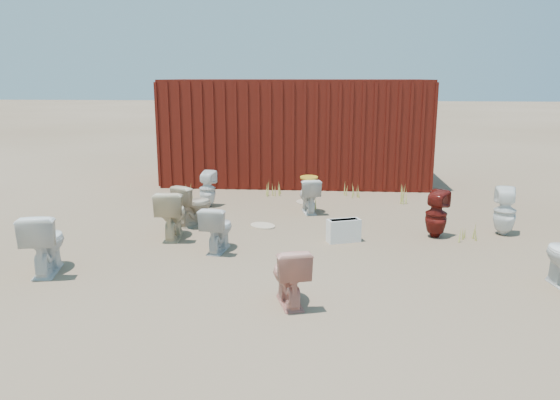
# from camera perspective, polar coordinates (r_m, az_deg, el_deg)

# --- Properties ---
(ground) EXTENTS (100.00, 100.00, 0.00)m
(ground) POSITION_cam_1_polar(r_m,az_deg,el_deg) (8.22, -0.35, -4.67)
(ground) COLOR brown
(ground) RESTS_ON ground
(shipping_container) EXTENTS (6.00, 2.40, 2.40)m
(shipping_container) POSITION_cam_1_polar(r_m,az_deg,el_deg) (13.09, 1.69, 7.23)
(shipping_container) COLOR #46130B
(shipping_container) RESTS_ON ground
(toilet_front_a) EXTENTS (0.61, 0.86, 0.80)m
(toilet_front_a) POSITION_cam_1_polar(r_m,az_deg,el_deg) (7.59, -23.38, -4.08)
(toilet_front_a) COLOR white
(toilet_front_a) RESTS_ON ground
(toilet_front_pink) EXTENTS (0.55, 0.74, 0.67)m
(toilet_front_pink) POSITION_cam_1_polar(r_m,az_deg,el_deg) (6.04, 0.98, -7.84)
(toilet_front_pink) COLOR tan
(toilet_front_pink) RESTS_ON ground
(toilet_front_c) EXTENTS (0.45, 0.70, 0.67)m
(toilet_front_c) POSITION_cam_1_polar(r_m,az_deg,el_deg) (7.89, -6.54, -2.95)
(toilet_front_c) COLOR silver
(toilet_front_c) RESTS_ON ground
(toilet_front_maroon) EXTENTS (0.46, 0.47, 0.74)m
(toilet_front_maroon) POSITION_cam_1_polar(r_m,az_deg,el_deg) (8.83, 16.01, -1.43)
(toilet_front_maroon) COLOR #601510
(toilet_front_maroon) RESTS_ON ground
(toilet_back_a) EXTENTS (0.37, 0.38, 0.70)m
(toilet_back_a) POSITION_cam_1_polar(r_m,az_deg,el_deg) (10.60, -7.59, 1.16)
(toilet_back_a) COLOR white
(toilet_back_a) RESTS_ON ground
(toilet_back_beige_left) EXTENTS (0.50, 0.79, 0.77)m
(toilet_back_beige_left) POSITION_cam_1_polar(r_m,az_deg,el_deg) (8.62, -11.26, -1.44)
(toilet_back_beige_left) COLOR beige
(toilet_back_beige_left) RESTS_ON ground
(toilet_back_beige_right) EXTENTS (0.70, 0.79, 0.70)m
(toilet_back_beige_right) POSITION_cam_1_polar(r_m,az_deg,el_deg) (9.32, -9.01, -0.48)
(toilet_back_beige_right) COLOR #BEA98B
(toilet_back_beige_right) RESTS_ON ground
(toilet_back_yellowlid) EXTENTS (0.49, 0.70, 0.65)m
(toilet_back_yellowlid) POSITION_cam_1_polar(r_m,az_deg,el_deg) (10.07, 3.03, 0.49)
(toilet_back_yellowlid) COLOR white
(toilet_back_yellowlid) RESTS_ON ground
(toilet_back_e) EXTENTS (0.40, 0.40, 0.76)m
(toilet_back_e) POSITION_cam_1_polar(r_m,az_deg,el_deg) (9.34, 22.44, -1.10)
(toilet_back_e) COLOR white
(toilet_back_e) RESTS_ON ground
(yellow_lid) EXTENTS (0.33, 0.41, 0.02)m
(yellow_lid) POSITION_cam_1_polar(r_m,az_deg,el_deg) (10.00, 3.05, 2.38)
(yellow_lid) COLOR gold
(yellow_lid) RESTS_ON toilet_back_yellowlid
(loose_tank) EXTENTS (0.54, 0.36, 0.35)m
(loose_tank) POSITION_cam_1_polar(r_m,az_deg,el_deg) (8.36, 6.67, -3.19)
(loose_tank) COLOR white
(loose_tank) RESTS_ON ground
(loose_lid_near) EXTENTS (0.47, 0.56, 0.02)m
(loose_lid_near) POSITION_cam_1_polar(r_m,az_deg,el_deg) (10.91, 2.69, -0.23)
(loose_lid_near) COLOR tan
(loose_lid_near) RESTS_ON ground
(loose_lid_far) EXTENTS (0.59, 0.58, 0.02)m
(loose_lid_far) POSITION_cam_1_polar(r_m,az_deg,el_deg) (9.19, -1.81, -2.71)
(loose_lid_far) COLOR beige
(loose_lid_far) RESTS_ON ground
(weed_clump_a) EXTENTS (0.36, 0.36, 0.27)m
(weed_clump_a) POSITION_cam_1_polar(r_m,az_deg,el_deg) (11.54, -9.79, 0.94)
(weed_clump_a) COLOR #ADAC45
(weed_clump_a) RESTS_ON ground
(weed_clump_b) EXTENTS (0.32, 0.32, 0.27)m
(weed_clump_b) POSITION_cam_1_polar(r_m,az_deg,el_deg) (10.49, 2.96, -0.07)
(weed_clump_b) COLOR #ADAC45
(weed_clump_b) RESTS_ON ground
(weed_clump_c) EXTENTS (0.36, 0.36, 0.36)m
(weed_clump_c) POSITION_cam_1_polar(r_m,az_deg,el_deg) (11.12, 12.49, 0.61)
(weed_clump_c) COLOR #ADAC45
(weed_clump_c) RESTS_ON ground
(weed_clump_d) EXTENTS (0.30, 0.30, 0.29)m
(weed_clump_d) POSITION_cam_1_polar(r_m,az_deg,el_deg) (11.57, -0.80, 1.23)
(weed_clump_d) COLOR #ADAC45
(weed_clump_d) RESTS_ON ground
(weed_clump_e) EXTENTS (0.34, 0.34, 0.28)m
(weed_clump_e) POSITION_cam_1_polar(r_m,az_deg,el_deg) (11.56, 7.49, 1.08)
(weed_clump_e) COLOR #ADAC45
(weed_clump_e) RESTS_ON ground
(weed_clump_f) EXTENTS (0.28, 0.28, 0.25)m
(weed_clump_f) POSITION_cam_1_polar(r_m,az_deg,el_deg) (8.87, 18.99, -3.22)
(weed_clump_f) COLOR #ADAC45
(weed_clump_f) RESTS_ON ground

